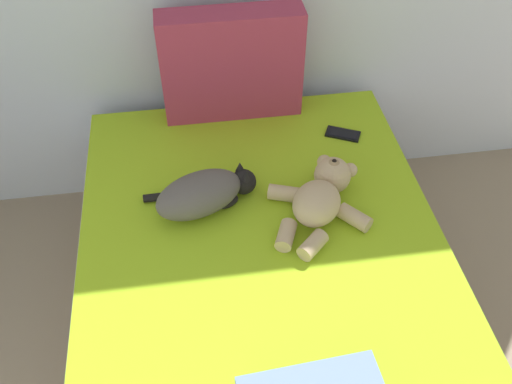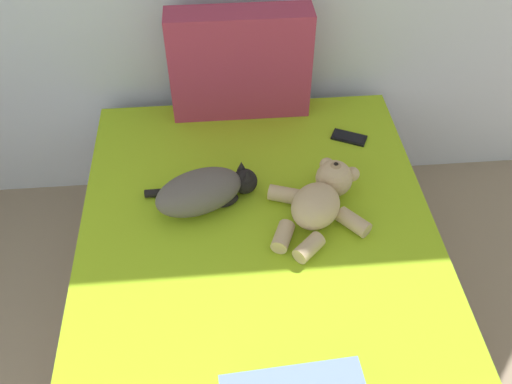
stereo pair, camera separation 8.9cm
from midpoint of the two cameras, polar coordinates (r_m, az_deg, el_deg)
bed at (r=2.19m, az=-0.13°, el=-11.90°), size 1.38×1.97×0.58m
patterned_cushion at (r=2.44m, az=-3.60°, el=12.98°), size 0.61×0.14×0.49m
cat at (r=2.09m, az=-6.66°, el=-0.15°), size 0.44×0.30×0.15m
teddy_bear at (r=2.08m, az=5.53°, el=-0.45°), size 0.38×0.46×0.15m
cell_phone at (r=2.46m, az=7.94°, el=5.96°), size 0.16×0.13×0.01m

